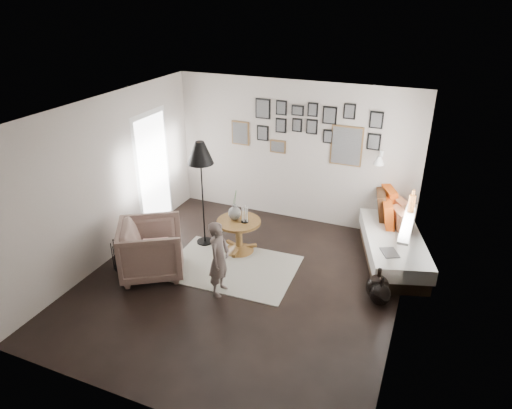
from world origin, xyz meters
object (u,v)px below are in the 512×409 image
at_px(armchair, 152,249).
at_px(demijohn_small, 380,294).
at_px(pedestal_table, 239,237).
at_px(daybed, 394,241).
at_px(demijohn_large, 378,287).
at_px(floor_lamp, 200,157).
at_px(child, 219,259).
at_px(magazine_basket, 124,254).
at_px(vase, 235,211).

distance_m(armchair, demijohn_small, 3.41).
relative_size(pedestal_table, armchair, 0.78).
xyz_separation_m(daybed, demijohn_large, (-0.06, -1.20, -0.11)).
bearing_deg(demijohn_large, armchair, -168.53).
bearing_deg(daybed, demijohn_small, -107.21).
distance_m(armchair, demijohn_large, 3.37).
bearing_deg(demijohn_small, floor_lamp, 169.40).
height_order(armchair, demijohn_small, armchair).
xyz_separation_m(daybed, child, (-2.18, -1.93, 0.26)).
relative_size(magazine_basket, demijohn_small, 0.99).
distance_m(vase, demijohn_large, 2.52).
distance_m(armchair, child, 1.18).
height_order(floor_lamp, magazine_basket, floor_lamp).
bearing_deg(demijohn_small, daybed, 89.91).
height_order(vase, magazine_basket, vase).
xyz_separation_m(demijohn_large, demijohn_small, (0.06, -0.12, -0.02)).
xyz_separation_m(pedestal_table, armchair, (-0.95, -1.10, 0.16)).
relative_size(daybed, child, 1.88).
bearing_deg(armchair, daybed, -93.19).
bearing_deg(demijohn_large, magazine_basket, -169.68).
bearing_deg(demijohn_small, demijohn_large, 116.14).
relative_size(daybed, floor_lamp, 1.17).
xyz_separation_m(pedestal_table, child, (0.22, -1.15, 0.30)).
distance_m(vase, daybed, 2.63).
xyz_separation_m(vase, magazine_basket, (-1.39, -1.15, -0.51)).
bearing_deg(floor_lamp, child, -53.00).
bearing_deg(vase, child, -75.54).
xyz_separation_m(armchair, demijohn_large, (3.29, 0.67, -0.23)).
distance_m(demijohn_large, child, 2.27).
relative_size(vase, floor_lamp, 0.28).
xyz_separation_m(vase, child, (0.30, -1.17, -0.16)).
bearing_deg(child, vase, 13.21).
xyz_separation_m(pedestal_table, daybed, (2.40, 0.77, 0.04)).
xyz_separation_m(armchair, demijohn_small, (3.35, 0.55, -0.26)).
bearing_deg(vase, demijohn_small, -12.96).
bearing_deg(child, demijohn_large, -72.46).
distance_m(daybed, demijohn_large, 1.21).
relative_size(floor_lamp, child, 1.61).
height_order(pedestal_table, child, child).
bearing_deg(floor_lamp, demijohn_large, -8.58).
bearing_deg(floor_lamp, pedestal_table, -1.95).
distance_m(pedestal_table, child, 1.21).
bearing_deg(armchair, demijohn_large, -110.90).
bearing_deg(armchair, pedestal_table, -73.22).
xyz_separation_m(vase, demijohn_small, (2.48, -0.57, -0.56)).
xyz_separation_m(vase, daybed, (2.48, 0.75, -0.42)).
distance_m(magazine_basket, child, 1.73).
xyz_separation_m(vase, demijohn_large, (2.42, -0.45, -0.54)).
bearing_deg(armchair, vase, -70.25).
distance_m(vase, child, 1.22).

